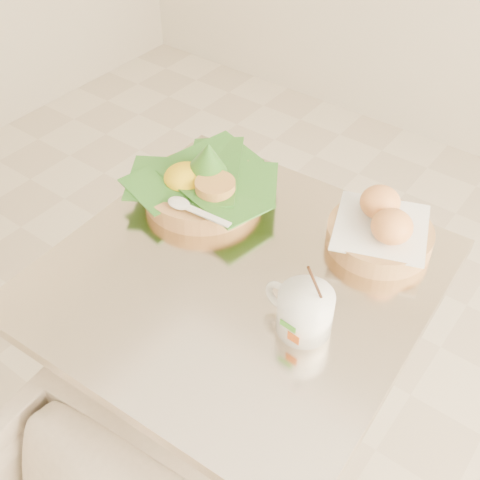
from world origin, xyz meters
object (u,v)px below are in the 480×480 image
Objects in this scene: rice_basket at (202,182)px; bread_basket at (381,229)px; cafe_table at (238,343)px; coffee_mug at (304,310)px.

rice_basket is 1.39× the size of bread_basket.
cafe_table is 2.32× the size of rice_basket.
bread_basket is (0.38, 0.10, -0.00)m from rice_basket.
coffee_mug reaches higher than rice_basket.
coffee_mug is at bearing -91.32° from bread_basket.
coffee_mug is at bearing -25.26° from rice_basket.
rice_basket reaches higher than bread_basket.
bread_basket is 1.38× the size of coffee_mug.
rice_basket is at bearing -165.15° from bread_basket.
rice_basket reaches higher than cafe_table.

